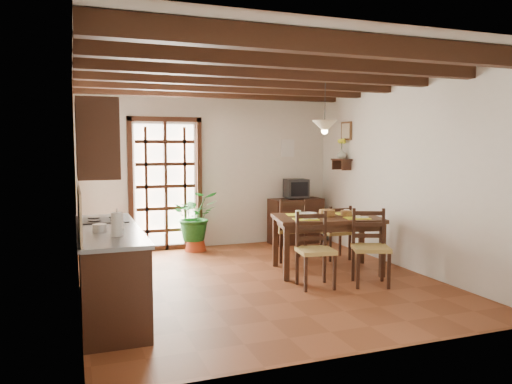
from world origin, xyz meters
name	(u,v)px	position (x,y,z in m)	size (l,w,h in m)	color
ground_plane	(259,281)	(0.00, 0.00, 0.00)	(5.00, 5.00, 0.00)	brown
room_shell	(259,144)	(0.00, 0.00, 1.82)	(4.52, 5.02, 2.81)	silver
ceiling_beams	(259,75)	(0.00, 0.00, 2.69)	(4.50, 4.34, 0.20)	black
french_door	(165,182)	(-0.80, 2.45, 1.18)	(1.26, 0.11, 2.32)	white
kitchen_counter	(109,269)	(-1.96, -0.60, 0.47)	(0.64, 2.25, 1.38)	black
upper_cabinet	(96,139)	(-2.08, -1.30, 1.85)	(0.35, 0.80, 0.70)	black
range_hood	(94,151)	(-2.05, -0.05, 1.73)	(0.38, 0.60, 0.54)	white
counter_items	(107,223)	(-1.95, -0.51, 0.96)	(0.50, 1.43, 0.25)	black
dining_table	(327,224)	(1.08, 0.14, 0.69)	(1.62, 1.22, 0.79)	#3B2013
chair_near_left	(315,264)	(0.56, -0.51, 0.30)	(0.49, 0.47, 0.95)	#AF944A
chair_near_right	(370,261)	(1.28, -0.66, 0.31)	(0.58, 0.56, 0.97)	#AF944A
chair_far_left	(290,241)	(0.88, 0.95, 0.31)	(0.52, 0.50, 0.98)	#AF944A
chair_far_right	(336,242)	(1.59, 0.80, 0.27)	(0.41, 0.39, 0.86)	#AF944A
table_setting	(327,212)	(1.08, 0.14, 0.86)	(1.06, 0.71, 0.10)	#F4FF28
table_bowl	(308,214)	(0.83, 0.25, 0.82)	(0.22, 0.22, 0.05)	white
sideboard	(296,221)	(1.56, 2.23, 0.41)	(0.97, 0.44, 0.82)	black
crt_tv	(296,188)	(1.56, 2.22, 1.01)	(0.42, 0.40, 0.34)	black
fuse_box	(288,148)	(1.50, 2.48, 1.75)	(0.25, 0.03, 0.32)	white
plant_pot	(196,244)	(-0.35, 2.17, 0.11)	(0.37, 0.37, 0.22)	#963215
potted_plant	(195,218)	(-0.35, 2.17, 0.57)	(1.99, 1.70, 2.21)	#144C19
wall_shelf	(342,162)	(2.14, 1.60, 1.51)	(0.20, 0.42, 0.20)	black
shelf_vase	(342,154)	(2.14, 1.60, 1.65)	(0.15, 0.15, 0.15)	#B2BFB2
shelf_flowers	(342,142)	(2.14, 1.60, 1.86)	(0.14, 0.14, 0.36)	#F4FF28
framed_picture	(346,131)	(2.22, 1.60, 2.05)	(0.03, 0.32, 0.32)	brown
pendant_lamp	(325,125)	(1.08, 0.24, 2.08)	(0.36, 0.36, 0.84)	black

